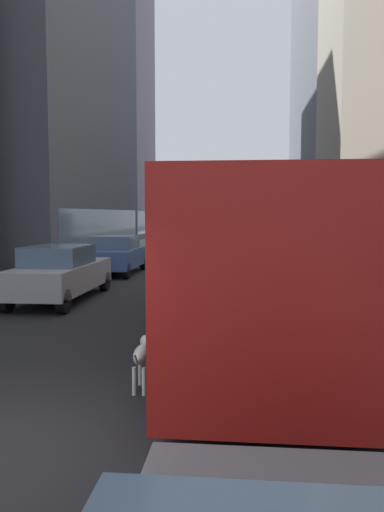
% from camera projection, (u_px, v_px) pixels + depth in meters
% --- Properties ---
extents(ground_plane, '(120.00, 120.00, 0.00)m').
position_uv_depth(ground_plane, '(211.00, 246.00, 39.92)').
color(ground_plane, '#232326').
extents(sidewalk_left, '(2.40, 110.00, 0.15)m').
position_uv_depth(sidewalk_left, '(140.00, 244.00, 40.47)').
color(sidewalk_left, '#9E9991').
rests_on(sidewalk_left, ground).
extents(sidewalk_right, '(2.40, 110.00, 0.15)m').
position_uv_depth(sidewalk_right, '(283.00, 245.00, 39.35)').
color(sidewalk_right, gray).
rests_on(sidewalk_right, ground).
extents(building_left_mid, '(11.25, 19.36, 20.92)m').
position_uv_depth(building_left_mid, '(20.00, 91.00, 32.49)').
color(building_left_mid, '#4C515B').
rests_on(building_left_mid, ground).
extents(building_left_far, '(8.14, 17.19, 32.37)m').
position_uv_depth(building_left_far, '(101.00, 79.00, 50.97)').
color(building_left_far, slate).
rests_on(building_left_far, ground).
extents(building_right_far, '(8.32, 21.77, 37.26)m').
position_uv_depth(building_right_far, '(348.00, 36.00, 45.55)').
color(building_right_far, slate).
rests_on(building_right_far, ground).
extents(transit_bus, '(2.78, 11.53, 3.05)m').
position_uv_depth(transit_bus, '(258.00, 250.00, 10.51)').
color(transit_bus, red).
rests_on(transit_bus, ground).
extents(car_silver_sedan, '(1.74, 4.68, 1.62)m').
position_uv_depth(car_silver_sedan, '(61.00, 273.00, 14.67)').
color(car_silver_sedan, '#B7BABF').
rests_on(car_silver_sedan, ground).
extents(car_black_suv, '(1.89, 4.10, 1.62)m').
position_uv_depth(car_black_suv, '(247.00, 242.00, 30.63)').
color(car_black_suv, black).
rests_on(car_black_suv, ground).
extents(car_blue_hatchback, '(1.82, 4.21, 1.62)m').
position_uv_depth(car_blue_hatchback, '(116.00, 255.00, 21.20)').
color(car_blue_hatchback, '#4C6BB7').
rests_on(car_blue_hatchback, ground).
extents(box_truck, '(2.30, 7.50, 3.05)m').
position_uv_depth(box_truck, '(186.00, 227.00, 32.78)').
color(box_truck, '#A51919').
rests_on(box_truck, ground).
extents(dalmatian_dog, '(0.22, 0.96, 0.72)m').
position_uv_depth(dalmatian_dog, '(143.00, 354.00, 7.30)').
color(dalmatian_dog, white).
rests_on(dalmatian_dog, ground).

